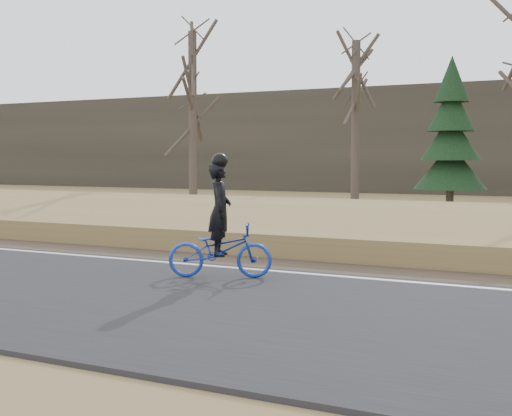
% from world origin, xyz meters
% --- Properties ---
extents(ground, '(120.00, 120.00, 0.00)m').
position_xyz_m(ground, '(0.00, 0.00, 0.00)').
color(ground, olive).
rests_on(ground, ground).
extents(road, '(120.00, 6.00, 0.06)m').
position_xyz_m(road, '(0.00, -2.50, 0.03)').
color(road, black).
rests_on(road, ground).
extents(edge_line, '(120.00, 0.12, 0.01)m').
position_xyz_m(edge_line, '(0.00, 0.20, 0.07)').
color(edge_line, silver).
rests_on(edge_line, road).
extents(shoulder, '(120.00, 1.60, 0.04)m').
position_xyz_m(shoulder, '(0.00, 1.20, 0.02)').
color(shoulder, '#473A2B').
rests_on(shoulder, ground).
extents(embankment, '(120.00, 5.00, 0.44)m').
position_xyz_m(embankment, '(0.00, 4.20, 0.22)').
color(embankment, olive).
rests_on(embankment, ground).
extents(ballast, '(120.00, 3.00, 0.45)m').
position_xyz_m(ballast, '(0.00, 8.00, 0.23)').
color(ballast, slate).
rests_on(ballast, ground).
extents(railroad, '(120.00, 2.40, 0.29)m').
position_xyz_m(railroad, '(0.00, 8.00, 0.53)').
color(railroad, black).
rests_on(railroad, ballast).
extents(cyclist, '(1.76, 1.20, 1.99)m').
position_xyz_m(cyclist, '(-3.00, -0.76, 0.69)').
color(cyclist, '#1735A0').
rests_on(cyclist, road).
extents(bare_tree_far_left, '(0.36, 0.36, 7.23)m').
position_xyz_m(bare_tree_far_left, '(-13.38, 14.81, 3.61)').
color(bare_tree_far_left, '#4D4239').
rests_on(bare_tree_far_left, ground).
extents(bare_tree_left, '(0.36, 0.36, 6.86)m').
position_xyz_m(bare_tree_left, '(-7.35, 18.00, 3.43)').
color(bare_tree_left, '#4D4239').
rests_on(bare_tree_left, ground).
extents(conifer, '(2.60, 2.60, 5.64)m').
position_xyz_m(conifer, '(-2.87, 15.50, 2.67)').
color(conifer, '#4D4239').
rests_on(conifer, ground).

